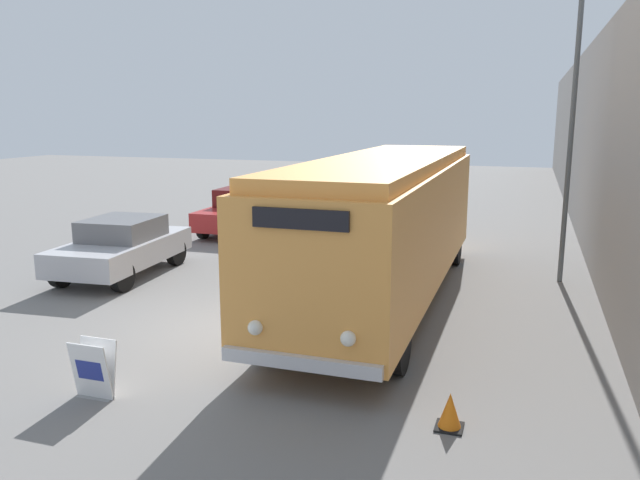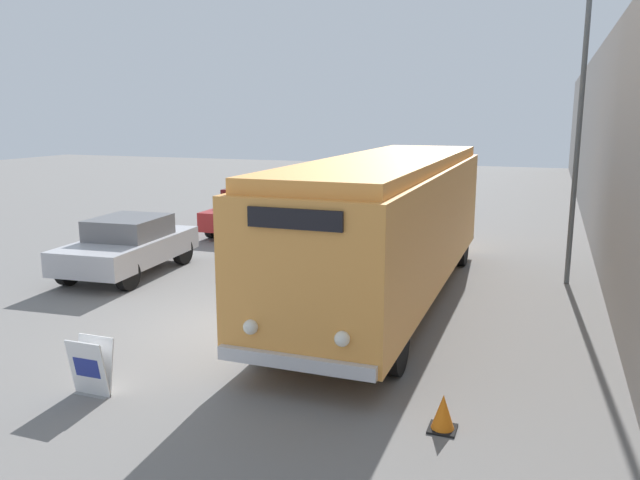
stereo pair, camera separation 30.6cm
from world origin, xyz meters
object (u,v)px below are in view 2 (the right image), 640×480
object	(u,v)px
sign_board	(91,368)
traffic_cone	(443,413)
vintage_bus	(388,221)
streetlamp	(582,95)
parked_car_mid	(253,209)
parked_car_near	(129,245)

from	to	relation	value
sign_board	traffic_cone	xyz separation A→B (m)	(4.96, 0.71, -0.17)
vintage_bus	streetlamp	size ratio (longest dim) A/B	1.53
parked_car_mid	traffic_cone	xyz separation A→B (m)	(8.54, -11.82, -0.51)
vintage_bus	parked_car_mid	world-z (taller)	vintage_bus
traffic_cone	streetlamp	bearing A→B (deg)	78.63
vintage_bus	traffic_cone	distance (m)	5.94
traffic_cone	vintage_bus	bearing A→B (deg)	111.46
vintage_bus	traffic_cone	size ratio (longest dim) A/B	21.63
parked_car_near	parked_car_mid	bearing A→B (deg)	82.90
vintage_bus	sign_board	distance (m)	6.83
streetlamp	parked_car_near	xyz separation A→B (m)	(-10.48, -2.87, -3.68)
sign_board	traffic_cone	world-z (taller)	sign_board
sign_board	vintage_bus	bearing A→B (deg)	64.67
sign_board	parked_car_near	bearing A→B (deg)	122.65
parked_car_near	parked_car_mid	world-z (taller)	parked_car_mid
sign_board	parked_car_near	world-z (taller)	parked_car_near
streetlamp	parked_car_mid	distance (m)	11.42
traffic_cone	parked_car_near	bearing A→B (deg)	148.93
parked_car_mid	traffic_cone	bearing A→B (deg)	-55.32
streetlamp	parked_car_near	distance (m)	11.47
streetlamp	parked_car_mid	xyz separation A→B (m)	(-10.18, 3.64, -3.68)
parked_car_near	traffic_cone	size ratio (longest dim) A/B	8.59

